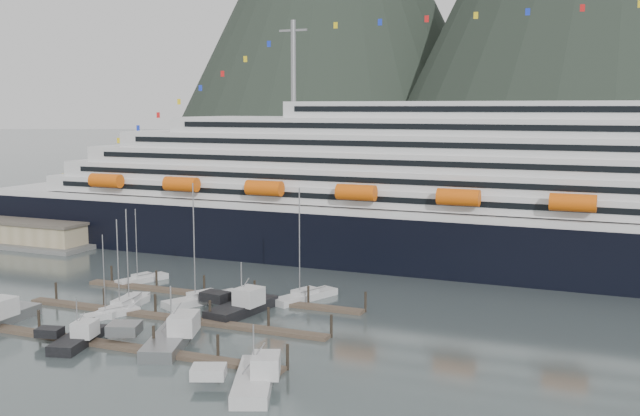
{
  "coord_description": "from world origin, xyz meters",
  "views": [
    {
      "loc": [
        53.98,
        -81.73,
        29.29
      ],
      "look_at": [
        9.8,
        22.0,
        14.04
      ],
      "focal_mm": 42.0,
      "sensor_mm": 36.0,
      "label": 1
    }
  ],
  "objects_px": {
    "trawler_d": "(253,379)",
    "trawler_e": "(241,306)",
    "sailboat_b": "(124,307)",
    "sailboat_e": "(142,280)",
    "trawler_b": "(77,338)",
    "sailboat_g": "(305,297)",
    "warehouse": "(16,230)",
    "trawler_c": "(170,335)",
    "sailboat_d": "(203,300)",
    "cruise_ship": "(493,202)",
    "sailboat_c": "(111,314)",
    "sailboat_a": "(131,303)"
  },
  "relations": [
    {
      "from": "sailboat_g",
      "to": "trawler_c",
      "type": "distance_m",
      "value": 26.83
    },
    {
      "from": "cruise_ship",
      "to": "sailboat_e",
      "type": "height_order",
      "value": "cruise_ship"
    },
    {
      "from": "cruise_ship",
      "to": "trawler_c",
      "type": "bearing_deg",
      "value": -115.2
    },
    {
      "from": "trawler_c",
      "to": "trawler_d",
      "type": "distance_m",
      "value": 18.84
    },
    {
      "from": "sailboat_a",
      "to": "trawler_c",
      "type": "relative_size",
      "value": 0.93
    },
    {
      "from": "sailboat_c",
      "to": "sailboat_e",
      "type": "distance_m",
      "value": 21.07
    },
    {
      "from": "trawler_d",
      "to": "trawler_e",
      "type": "bearing_deg",
      "value": 8.74
    },
    {
      "from": "sailboat_g",
      "to": "trawler_b",
      "type": "height_order",
      "value": "sailboat_g"
    },
    {
      "from": "warehouse",
      "to": "trawler_b",
      "type": "height_order",
      "value": "trawler_b"
    },
    {
      "from": "cruise_ship",
      "to": "trawler_c",
      "type": "height_order",
      "value": "cruise_ship"
    },
    {
      "from": "sailboat_b",
      "to": "trawler_d",
      "type": "bearing_deg",
      "value": -128.11
    },
    {
      "from": "sailboat_a",
      "to": "trawler_b",
      "type": "xyz_separation_m",
      "value": [
        5.17,
        -17.62,
        0.4
      ]
    },
    {
      "from": "sailboat_g",
      "to": "trawler_b",
      "type": "xyz_separation_m",
      "value": [
        -17.12,
        -30.98,
        0.38
      ]
    },
    {
      "from": "trawler_e",
      "to": "sailboat_d",
      "type": "bearing_deg",
      "value": 79.0
    },
    {
      "from": "trawler_b",
      "to": "trawler_d",
      "type": "xyz_separation_m",
      "value": [
        26.81,
        -4.07,
        0.1
      ]
    },
    {
      "from": "sailboat_d",
      "to": "trawler_b",
      "type": "height_order",
      "value": "sailboat_d"
    },
    {
      "from": "sailboat_d",
      "to": "sailboat_a",
      "type": "bearing_deg",
      "value": 150.25
    },
    {
      "from": "sailboat_b",
      "to": "trawler_e",
      "type": "bearing_deg",
      "value": -79.72
    },
    {
      "from": "sailboat_c",
      "to": "sailboat_b",
      "type": "bearing_deg",
      "value": 35.34
    },
    {
      "from": "trawler_e",
      "to": "sailboat_g",
      "type": "bearing_deg",
      "value": -19.56
    },
    {
      "from": "sailboat_d",
      "to": "trawler_c",
      "type": "distance_m",
      "value": 19.5
    },
    {
      "from": "sailboat_g",
      "to": "sailboat_c",
      "type": "bearing_deg",
      "value": 152.91
    },
    {
      "from": "sailboat_d",
      "to": "trawler_b",
      "type": "distance_m",
      "value": 23.61
    },
    {
      "from": "sailboat_d",
      "to": "sailboat_c",
      "type": "bearing_deg",
      "value": 172.78
    },
    {
      "from": "sailboat_c",
      "to": "sailboat_e",
      "type": "height_order",
      "value": "sailboat_e"
    },
    {
      "from": "sailboat_a",
      "to": "trawler_c",
      "type": "distance_m",
      "value": 19.97
    },
    {
      "from": "warehouse",
      "to": "sailboat_a",
      "type": "distance_m",
      "value": 67.86
    },
    {
      "from": "sailboat_b",
      "to": "sailboat_d",
      "type": "xyz_separation_m",
      "value": [
        8.58,
        7.78,
        0.04
      ]
    },
    {
      "from": "cruise_ship",
      "to": "warehouse",
      "type": "distance_m",
      "value": 103.31
    },
    {
      "from": "sailboat_c",
      "to": "cruise_ship",
      "type": "bearing_deg",
      "value": -13.72
    },
    {
      "from": "warehouse",
      "to": "sailboat_g",
      "type": "distance_m",
      "value": 83.16
    },
    {
      "from": "cruise_ship",
      "to": "sailboat_c",
      "type": "bearing_deg",
      "value": -128.64
    },
    {
      "from": "sailboat_e",
      "to": "sailboat_d",
      "type": "bearing_deg",
      "value": -95.07
    },
    {
      "from": "sailboat_c",
      "to": "trawler_c",
      "type": "xyz_separation_m",
      "value": [
        14.61,
        -6.78,
        0.6
      ]
    },
    {
      "from": "cruise_ship",
      "to": "trawler_e",
      "type": "distance_m",
      "value": 54.05
    },
    {
      "from": "sailboat_c",
      "to": "trawler_d",
      "type": "distance_m",
      "value": 34.93
    },
    {
      "from": "sailboat_d",
      "to": "sailboat_e",
      "type": "distance_m",
      "value": 18.32
    },
    {
      "from": "warehouse",
      "to": "sailboat_e",
      "type": "bearing_deg",
      "value": -23.75
    },
    {
      "from": "sailboat_b",
      "to": "sailboat_e",
      "type": "distance_m",
      "value": 17.41
    },
    {
      "from": "trawler_b",
      "to": "sailboat_g",
      "type": "bearing_deg",
      "value": -42.95
    },
    {
      "from": "warehouse",
      "to": "sailboat_g",
      "type": "height_order",
      "value": "sailboat_g"
    },
    {
      "from": "trawler_c",
      "to": "sailboat_d",
      "type": "bearing_deg",
      "value": 0.26
    },
    {
      "from": "sailboat_a",
      "to": "trawler_b",
      "type": "relative_size",
      "value": 1.45
    },
    {
      "from": "sailboat_b",
      "to": "trawler_b",
      "type": "xyz_separation_m",
      "value": [
        4.98,
        -15.55,
        0.42
      ]
    },
    {
      "from": "cruise_ship",
      "to": "trawler_d",
      "type": "xyz_separation_m",
      "value": [
        -12.16,
        -70.0,
        -11.1
      ]
    },
    {
      "from": "cruise_ship",
      "to": "sailboat_d",
      "type": "distance_m",
      "value": 56.56
    },
    {
      "from": "trawler_c",
      "to": "trawler_d",
      "type": "xyz_separation_m",
      "value": [
        16.49,
        -9.1,
        -0.05
      ]
    },
    {
      "from": "cruise_ship",
      "to": "sailboat_e",
      "type": "bearing_deg",
      "value": -146.1
    },
    {
      "from": "cruise_ship",
      "to": "sailboat_b",
      "type": "relative_size",
      "value": 15.09
    },
    {
      "from": "trawler_e",
      "to": "cruise_ship",
      "type": "bearing_deg",
      "value": -23.19
    }
  ]
}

